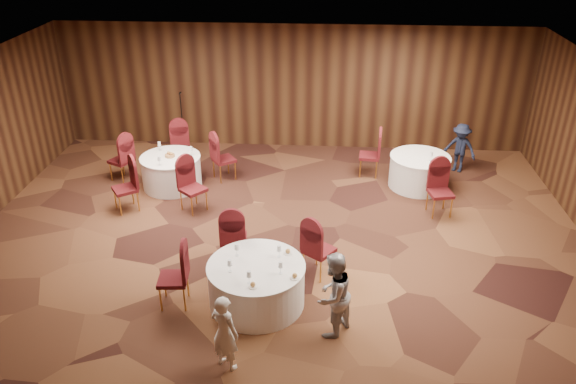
# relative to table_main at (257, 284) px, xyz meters

# --- Properties ---
(ground) EXTENTS (12.00, 12.00, 0.00)m
(ground) POSITION_rel_table_main_xyz_m (0.19, 1.66, -0.38)
(ground) COLOR black
(ground) RESTS_ON ground
(room_shell) EXTENTS (12.00, 12.00, 12.00)m
(room_shell) POSITION_rel_table_main_xyz_m (0.19, 1.66, 1.59)
(room_shell) COLOR silver
(room_shell) RESTS_ON ground
(table_main) EXTENTS (1.58, 1.58, 0.74)m
(table_main) POSITION_rel_table_main_xyz_m (0.00, 0.00, 0.00)
(table_main) COLOR white
(table_main) RESTS_ON ground
(table_left) EXTENTS (1.36, 1.36, 0.74)m
(table_left) POSITION_rel_table_main_xyz_m (-2.43, 4.06, 0.00)
(table_left) COLOR white
(table_left) RESTS_ON ground
(table_right) EXTENTS (1.36, 1.36, 0.74)m
(table_right) POSITION_rel_table_main_xyz_m (3.21, 4.46, -0.00)
(table_right) COLOR white
(table_right) RESTS_ON ground
(chairs_main) EXTENTS (2.97, 1.82, 1.00)m
(chairs_main) POSITION_rel_table_main_xyz_m (-0.30, 0.64, 0.12)
(chairs_main) COLOR #3A0B10
(chairs_main) RESTS_ON ground
(chairs_left) EXTENTS (3.09, 3.21, 1.00)m
(chairs_left) POSITION_rel_table_main_xyz_m (-2.47, 4.04, 0.12)
(chairs_left) COLOR #3A0B10
(chairs_left) RESTS_ON ground
(chairs_right) EXTENTS (1.95, 2.39, 1.00)m
(chairs_right) POSITION_rel_table_main_xyz_m (2.79, 4.07, 0.12)
(chairs_right) COLOR #3A0B10
(chairs_right) RESTS_ON ground
(tabletop_main) EXTENTS (1.13, 1.08, 0.22)m
(tabletop_main) POSITION_rel_table_main_xyz_m (0.16, -0.10, 0.47)
(tabletop_main) COLOR silver
(tabletop_main) RESTS_ON table_main
(tabletop_left) EXTENTS (0.86, 0.88, 0.22)m
(tabletop_left) POSITION_rel_table_main_xyz_m (-2.42, 4.05, 0.45)
(tabletop_left) COLOR silver
(tabletop_left) RESTS_ON table_left
(tabletop_right) EXTENTS (0.08, 0.08, 0.22)m
(tabletop_right) POSITION_rel_table_main_xyz_m (3.40, 4.25, 0.52)
(tabletop_right) COLOR silver
(tabletop_right) RESTS_ON table_right
(mic_stand) EXTENTS (0.24, 0.24, 1.66)m
(mic_stand) POSITION_rel_table_main_xyz_m (-2.56, 5.86, 0.11)
(mic_stand) COLOR black
(mic_stand) RESTS_ON ground
(woman_a) EXTENTS (0.53, 0.48, 1.22)m
(woman_a) POSITION_rel_table_main_xyz_m (-0.27, -1.42, 0.24)
(woman_a) COLOR white
(woman_a) RESTS_ON ground
(woman_b) EXTENTS (0.83, 0.86, 1.40)m
(woman_b) POSITION_rel_table_main_xyz_m (1.22, -0.61, 0.33)
(woman_b) COLOR #A6A6AB
(woman_b) RESTS_ON ground
(man_c) EXTENTS (0.90, 0.77, 1.21)m
(man_c) POSITION_rel_table_main_xyz_m (4.28, 5.33, 0.23)
(man_c) COLOR black
(man_c) RESTS_ON ground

